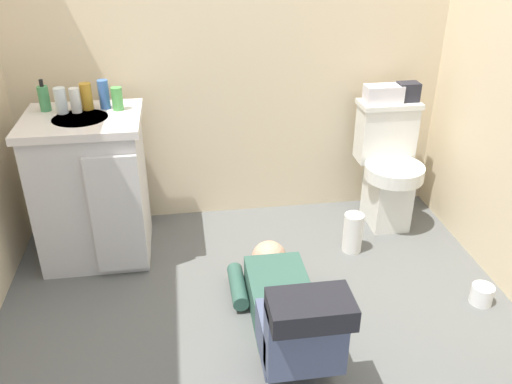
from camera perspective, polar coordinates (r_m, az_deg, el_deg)
The scene contains 16 objects.
ground_plane at distance 2.71m, azimuth 0.38°, elevation -12.92°, with size 3.04×3.05×0.04m, color #5E605D.
wall_back at distance 3.15m, azimuth -2.62°, elevation 17.81°, with size 2.70×0.08×2.40m, color beige.
toilet at distance 3.35m, azimuth 13.91°, elevation 2.66°, with size 0.36×0.46×0.75m.
vanity_cabinet at distance 3.03m, azimuth -17.09°, elevation 0.51°, with size 0.60×0.53×0.82m.
faucet at distance 3.00m, azimuth -18.01°, elevation 9.47°, with size 0.02×0.02×0.10m, color silver.
person_plumber at distance 2.44m, azimuth 3.35°, elevation -12.30°, with size 0.39×1.06×0.52m.
tissue_box at distance 3.26m, azimuth 13.46°, elevation 10.18°, with size 0.22×0.11×0.10m, color silver.
toiletry_bag at distance 3.32m, azimuth 15.92°, elevation 10.27°, with size 0.12×0.09×0.11m, color #26262D.
soap_dispenser at distance 3.01m, azimuth -21.71°, elevation 9.31°, with size 0.06×0.06×0.17m.
bottle_clear at distance 2.94m, azimuth -20.14°, elevation 9.15°, with size 0.06×0.06×0.13m, color silver.
bottle_white at distance 2.93m, azimuth -18.74°, elevation 9.26°, with size 0.05×0.05×0.13m, color silver.
bottle_amber at distance 2.96m, azimuth -17.66°, elevation 9.71°, with size 0.06×0.06×0.14m, color gold.
bottle_blue at distance 2.95m, azimuth -15.94°, elevation 10.00°, with size 0.06×0.06×0.15m, color #3C68B1.
bottle_green at distance 2.91m, azimuth -14.61°, elevation 9.62°, with size 0.06×0.06×0.12m, color #4FA24E.
paper_towel_roll at distance 3.10m, azimuth 10.31°, elevation -4.31°, with size 0.11×0.11×0.24m, color white.
toilet_paper_roll at distance 2.94m, azimuth 22.98°, elevation -10.05°, with size 0.11×0.11×0.10m, color white.
Camera 1 is at (-0.32, -2.03, 1.74)m, focal length 37.44 mm.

